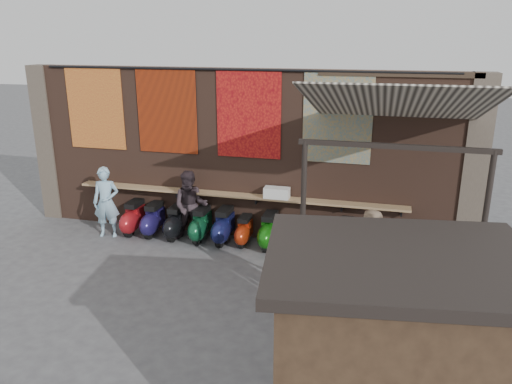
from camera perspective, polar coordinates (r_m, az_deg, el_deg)
ground at (r=10.17m, az=-6.26°, el=-10.19°), size 70.00×70.00×0.00m
brick_wall at (r=11.88m, az=-1.95°, el=4.30°), size 10.00×0.40×4.00m
pier_left at (r=14.25m, az=-22.51°, el=5.19°), size 0.50×0.50×4.00m
pier_right at (r=11.55m, az=23.62°, el=2.45°), size 0.50×0.50×4.00m
eating_counter at (r=11.78m, az=-2.42°, el=-0.36°), size 8.00×0.32×0.05m
shelf_box at (r=11.46m, az=2.39°, el=-0.09°), size 0.58×0.28×0.25m
tapestry_redgold at (r=13.00m, az=-17.88°, el=9.10°), size 1.50×0.02×2.00m
tapestry_sun at (r=12.09m, az=-10.15°, el=9.10°), size 1.50×0.02×2.00m
tapestry_orange at (r=11.40m, az=-0.86°, el=8.87°), size 1.50×0.02×2.00m
tapestry_multi at (r=11.04m, az=9.30°, el=8.36°), size 1.50×0.02×2.00m
hang_rail at (r=11.37m, az=-2.40°, el=13.80°), size 9.50×0.06×0.06m
scooter_stool_0 at (r=12.70m, az=-13.80°, el=-2.87°), size 0.38×0.85×0.80m
scooter_stool_1 at (r=12.47m, az=-11.64°, el=-3.12°), size 0.37×0.83×0.79m
scooter_stool_2 at (r=12.20m, az=-9.15°, el=-3.46°), size 0.37×0.82×0.78m
scooter_stool_3 at (r=11.96m, az=-6.31°, el=-3.73°), size 0.38×0.84×0.80m
scooter_stool_4 at (r=11.78m, az=-3.72°, el=-3.94°), size 0.39×0.87×0.83m
scooter_stool_5 at (r=11.69m, az=-1.35°, el=-4.46°), size 0.32×0.72×0.68m
scooter_stool_6 at (r=11.50m, az=1.50°, el=-4.48°), size 0.38×0.85×0.81m
scooter_stool_7 at (r=11.38m, az=4.26°, el=-4.98°), size 0.35×0.78×0.74m
scooter_stool_8 at (r=11.31m, az=7.43°, el=-5.16°), size 0.36×0.80×0.76m
scooter_stool_9 at (r=11.20m, az=10.22°, el=-5.33°), size 0.39×0.88×0.83m
diner_left at (r=12.55m, az=-16.74°, el=-1.12°), size 0.71×0.56×1.73m
diner_right at (r=11.89m, az=-7.47°, el=-1.60°), size 0.95×0.82×1.70m
shopper_navy at (r=9.00m, az=5.59°, el=-7.83°), size 1.02×0.43×1.74m
shopper_grey at (r=8.42m, az=23.12°, el=-11.30°), size 1.14×0.71×1.69m
shopper_tan at (r=10.12m, az=12.95°, el=-6.00°), size 0.78×0.87×1.50m
market_stall at (r=5.78m, az=15.14°, el=-19.59°), size 2.58×2.08×2.55m
stall_roof at (r=5.10m, az=16.33°, el=-7.47°), size 2.90×2.39×0.12m
stall_sign at (r=6.24m, az=14.39°, el=-10.32°), size 1.19×0.21×0.50m
stall_shelf at (r=6.71m, az=13.78°, el=-17.29°), size 1.95×0.38×0.06m
awning_canvas at (r=9.35m, az=15.88°, el=9.73°), size 3.20×3.28×0.97m
awning_ledger at (r=10.89m, az=16.00°, el=12.85°), size 3.30×0.08×0.12m
awning_header at (r=7.95m, az=15.68°, el=5.03°), size 3.00×0.08×0.08m
awning_post_left at (r=8.48m, az=5.33°, el=-4.43°), size 0.09×0.09×3.10m
awning_post_right at (r=8.53m, az=24.29°, el=-5.85°), size 0.09×0.09×3.10m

